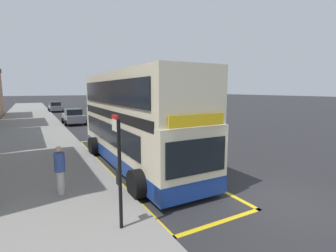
{
  "coord_description": "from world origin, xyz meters",
  "views": [
    {
      "loc": [
        -6.77,
        -4.82,
        3.62
      ],
      "look_at": [
        -1.16,
        5.31,
        1.92
      ],
      "focal_mm": 26.65,
      "sensor_mm": 36.0,
      "label": 1
    }
  ],
  "objects_px": {
    "double_decker_bus": "(135,123)",
    "pedestrian_waiting_near_sign": "(60,169)",
    "parked_car_grey_ahead": "(73,117)",
    "parked_car_grey_kerbside": "(55,107)",
    "bus_stop_sign": "(119,164)"
  },
  "relations": [
    {
      "from": "double_decker_bus",
      "to": "parked_car_grey_ahead",
      "type": "distance_m",
      "value": 16.65
    },
    {
      "from": "double_decker_bus",
      "to": "pedestrian_waiting_near_sign",
      "type": "distance_m",
      "value": 4.43
    },
    {
      "from": "parked_car_grey_ahead",
      "to": "double_decker_bus",
      "type": "bearing_deg",
      "value": -90.64
    },
    {
      "from": "parked_car_grey_ahead",
      "to": "pedestrian_waiting_near_sign",
      "type": "bearing_deg",
      "value": -101.59
    },
    {
      "from": "parked_car_grey_ahead",
      "to": "pedestrian_waiting_near_sign",
      "type": "xyz_separation_m",
      "value": [
        -3.19,
        -18.96,
        0.23
      ]
    },
    {
      "from": "parked_car_grey_kerbside",
      "to": "pedestrian_waiting_near_sign",
      "type": "xyz_separation_m",
      "value": [
        -2.86,
        -35.88,
        0.23
      ]
    },
    {
      "from": "double_decker_bus",
      "to": "parked_car_grey_kerbside",
      "type": "relative_size",
      "value": 2.42
    },
    {
      "from": "parked_car_grey_kerbside",
      "to": "pedestrian_waiting_near_sign",
      "type": "bearing_deg",
      "value": -93.87
    },
    {
      "from": "bus_stop_sign",
      "to": "double_decker_bus",
      "type": "bearing_deg",
      "value": 64.53
    },
    {
      "from": "bus_stop_sign",
      "to": "pedestrian_waiting_near_sign",
      "type": "relative_size",
      "value": 1.73
    },
    {
      "from": "parked_car_grey_kerbside",
      "to": "pedestrian_waiting_near_sign",
      "type": "height_order",
      "value": "pedestrian_waiting_near_sign"
    },
    {
      "from": "bus_stop_sign",
      "to": "parked_car_grey_kerbside",
      "type": "bearing_deg",
      "value": 87.4
    },
    {
      "from": "pedestrian_waiting_near_sign",
      "to": "parked_car_grey_ahead",
      "type": "bearing_deg",
      "value": 80.45
    },
    {
      "from": "double_decker_bus",
      "to": "parked_car_grey_kerbside",
      "type": "height_order",
      "value": "double_decker_bus"
    },
    {
      "from": "parked_car_grey_kerbside",
      "to": "bus_stop_sign",
      "type": "bearing_deg",
      "value": -91.92
    }
  ]
}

